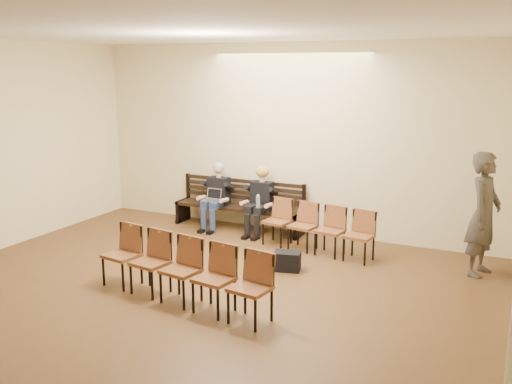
% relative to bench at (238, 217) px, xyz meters
% --- Properties ---
extents(ground, '(10.00, 10.00, 0.00)m').
position_rel_bench_xyz_m(ground, '(0.90, -4.65, -0.23)').
color(ground, '#54361C').
rests_on(ground, ground).
extents(room_walls, '(8.02, 10.01, 3.51)m').
position_rel_bench_xyz_m(room_walls, '(0.90, -3.86, 2.31)').
color(room_walls, beige).
rests_on(room_walls, ground).
extents(bench, '(2.60, 0.90, 0.45)m').
position_rel_bench_xyz_m(bench, '(0.00, 0.00, 0.00)').
color(bench, black).
rests_on(bench, ground).
extents(seated_man, '(0.50, 0.70, 1.21)m').
position_rel_bench_xyz_m(seated_man, '(-0.41, -0.12, 0.38)').
color(seated_man, black).
rests_on(seated_man, ground).
extents(seated_woman, '(0.50, 0.69, 1.15)m').
position_rel_bench_xyz_m(seated_woman, '(0.51, -0.12, 0.35)').
color(seated_woman, black).
rests_on(seated_woman, ground).
extents(laptop, '(0.32, 0.25, 0.22)m').
position_rel_bench_xyz_m(laptop, '(-0.43, -0.30, 0.34)').
color(laptop, '#B9B9BD').
rests_on(laptop, bench).
extents(water_bottle, '(0.09, 0.09, 0.25)m').
position_rel_bench_xyz_m(water_bottle, '(0.61, -0.40, 0.35)').
color(water_bottle, silver).
rests_on(water_bottle, bench).
extents(bag, '(0.45, 0.36, 0.29)m').
position_rel_bench_xyz_m(bag, '(1.73, -1.70, -0.08)').
color(bag, black).
rests_on(bag, ground).
extents(passerby, '(0.69, 0.89, 2.14)m').
position_rel_bench_xyz_m(passerby, '(4.40, -0.60, 0.85)').
color(passerby, '#3B3630').
rests_on(passerby, ground).
extents(chair_row_front, '(2.02, 0.73, 0.81)m').
position_rel_bench_xyz_m(chair_row_front, '(1.82, -0.68, 0.18)').
color(chair_row_front, brown).
rests_on(chair_row_front, ground).
extents(chair_row_back, '(2.72, 0.86, 0.87)m').
position_rel_bench_xyz_m(chair_row_back, '(0.93, -3.43, 0.21)').
color(chair_row_back, brown).
rests_on(chair_row_back, ground).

